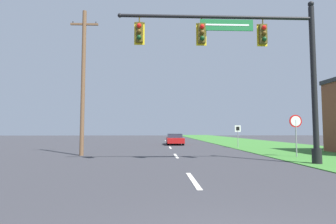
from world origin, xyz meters
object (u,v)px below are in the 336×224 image
object	(u,v)px
route_sign_post	(238,131)
signal_mast	(260,60)
car_ahead	(175,139)
stop_sign	(296,126)
utility_pole_near	(83,80)

from	to	relation	value
route_sign_post	signal_mast	bearing A→B (deg)	-101.83
route_sign_post	car_ahead	bearing A→B (deg)	133.27
stop_sign	signal_mast	bearing A→B (deg)	-136.44
signal_mast	stop_sign	world-z (taller)	signal_mast
signal_mast	utility_pole_near	world-z (taller)	utility_pole_near
car_ahead	signal_mast	bearing A→B (deg)	-80.23
stop_sign	utility_pole_near	bearing A→B (deg)	173.16
route_sign_post	utility_pole_near	bearing A→B (deg)	-150.48
signal_mast	route_sign_post	distance (m)	12.46
signal_mast	stop_sign	xyz separation A→B (m)	(3.37, 3.20, -3.14)
signal_mast	car_ahead	world-z (taller)	signal_mast
car_ahead	route_sign_post	distance (m)	8.03
stop_sign	utility_pole_near	xyz separation A→B (m)	(-13.15, 1.58, 3.04)
signal_mast	car_ahead	bearing A→B (deg)	99.77
route_sign_post	utility_pole_near	world-z (taller)	utility_pole_near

